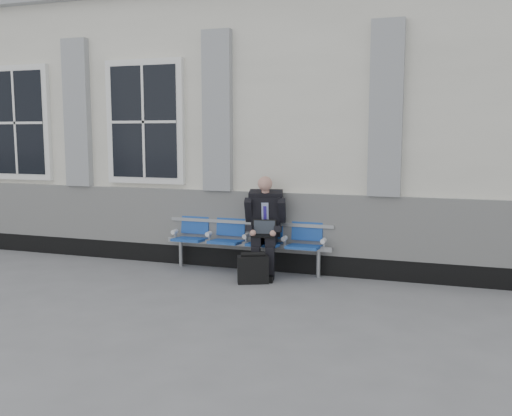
% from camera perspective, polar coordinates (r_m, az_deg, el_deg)
% --- Properties ---
extents(ground, '(70.00, 70.00, 0.00)m').
position_cam_1_polar(ground, '(8.52, -17.63, -6.94)').
color(ground, slate).
rests_on(ground, ground).
extents(station_building, '(14.40, 4.40, 4.49)m').
position_cam_1_polar(station_building, '(11.25, -7.53, 8.17)').
color(station_building, silver).
rests_on(station_building, ground).
extents(bench, '(2.60, 0.47, 0.91)m').
position_cam_1_polar(bench, '(8.57, -0.88, -2.74)').
color(bench, '#9EA0A3').
rests_on(bench, ground).
extents(businessman, '(0.63, 0.85, 1.46)m').
position_cam_1_polar(businessman, '(8.30, 0.91, -1.44)').
color(businessman, black).
rests_on(businessman, ground).
extents(briefcase, '(0.46, 0.34, 0.44)m').
position_cam_1_polar(briefcase, '(7.95, -0.30, -6.11)').
color(briefcase, black).
rests_on(briefcase, ground).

